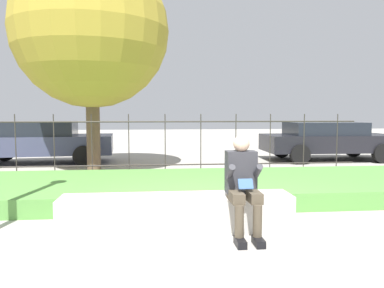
{
  "coord_description": "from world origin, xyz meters",
  "views": [
    {
      "loc": [
        -0.67,
        -4.86,
        1.56
      ],
      "look_at": [
        0.09,
        2.87,
        0.91
      ],
      "focal_mm": 35.0,
      "sensor_mm": 36.0,
      "label": 1
    }
  ],
  "objects": [
    {
      "name": "iron_fence",
      "position": [
        0.0,
        4.12,
        0.81
      ],
      "size": [
        8.64,
        0.03,
        1.53
      ],
      "color": "#332D28",
      "rests_on": "ground_plane"
    },
    {
      "name": "grass_berm",
      "position": [
        0.0,
        2.12,
        0.15
      ],
      "size": [
        10.64,
        2.84,
        0.3
      ],
      "color": "#569342",
      "rests_on": "ground_plane"
    },
    {
      "name": "ground_plane",
      "position": [
        0.0,
        0.0,
        0.0
      ],
      "size": [
        60.0,
        60.0,
        0.0
      ],
      "primitive_type": "plane",
      "color": "#A8A399"
    },
    {
      "name": "car_parked_right",
      "position": [
        4.98,
        6.9,
        0.68
      ],
      "size": [
        4.26,
        1.95,
        1.25
      ],
      "rotation": [
        0.0,
        0.0,
        -0.01
      ],
      "color": "black",
      "rests_on": "ground_plane"
    },
    {
      "name": "stone_bench",
      "position": [
        -0.39,
        0.0,
        0.21
      ],
      "size": [
        3.05,
        0.53,
        0.48
      ],
      "color": "beige",
      "rests_on": "ground_plane"
    },
    {
      "name": "car_parked_left",
      "position": [
        -4.18,
        6.97,
        0.7
      ],
      "size": [
        4.37,
        2.17,
        1.29
      ],
      "rotation": [
        0.0,
        0.0,
        0.08
      ],
      "color": "#383D56",
      "rests_on": "ground_plane"
    },
    {
      "name": "person_seated_reader",
      "position": [
        0.42,
        -0.3,
        0.7
      ],
      "size": [
        0.42,
        0.73,
        1.27
      ],
      "color": "black",
      "rests_on": "ground_plane"
    },
    {
      "name": "tree_behind_fence",
      "position": [
        -2.29,
        5.17,
        3.67
      ],
      "size": [
        3.99,
        3.99,
        5.68
      ],
      "color": "brown",
      "rests_on": "ground_plane"
    }
  ]
}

